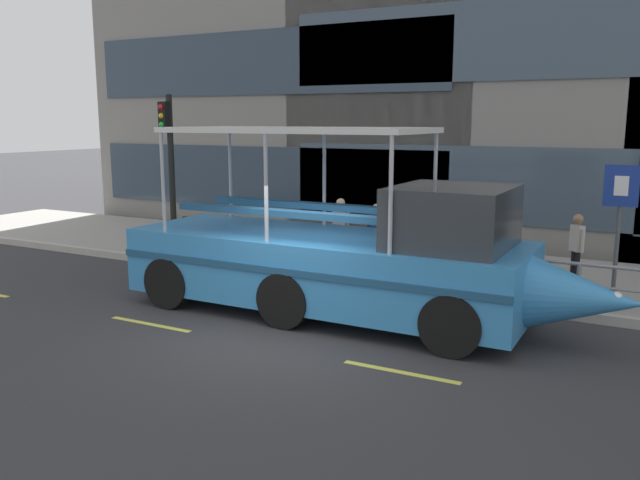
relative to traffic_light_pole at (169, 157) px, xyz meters
name	(u,v)px	position (x,y,z in m)	size (l,w,h in m)	color
ground_plane	(287,332)	(5.97, -4.00, -2.66)	(120.00, 120.00, 0.00)	#333335
sidewalk	(404,265)	(5.97, 1.60, -2.57)	(32.00, 4.80, 0.18)	#99968E
curb_edge	(362,287)	(5.97, -0.89, -2.57)	(32.00, 0.18, 0.18)	#B2ADA3
lane_centreline	(262,346)	(5.97, -4.78, -2.66)	(25.80, 0.12, 0.01)	#DBD64C
curb_guardrail	(388,256)	(6.40, -0.55, -1.91)	(11.61, 0.09, 0.84)	gray
traffic_light_pole	(169,157)	(0.00, 0.00, 0.00)	(0.24, 0.46, 4.09)	black
parking_sign	(619,211)	(10.82, -0.24, -0.68)	(0.60, 0.12, 2.64)	#4C4F54
leaned_bicycle	(194,239)	(0.78, -0.10, -2.10)	(1.74, 0.46, 0.96)	black
duck_tour_boat	(350,259)	(6.52, -2.67, -1.55)	(9.41, 2.54, 3.49)	#388CD1
pedestrian_near_bow	(577,243)	(9.99, 0.93, -1.55)	(0.31, 0.35, 1.54)	black
pedestrian_mid_left	(376,230)	(5.71, 0.45, -1.54)	(0.44, 0.24, 1.55)	#1E2338
pedestrian_mid_right	(341,223)	(4.49, 1.02, -1.55)	(0.44, 0.21, 1.55)	black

